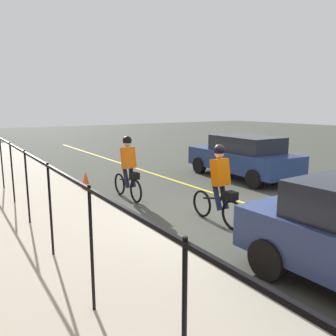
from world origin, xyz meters
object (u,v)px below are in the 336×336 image
at_px(cyclist_follow, 219,185).
at_px(cyclist_lead, 128,168).
at_px(patrol_sedan, 243,156).
at_px(traffic_cone_near, 86,182).

bearing_deg(cyclist_follow, cyclist_lead, 14.44).
relative_size(cyclist_lead, patrol_sedan, 0.41).
bearing_deg(patrol_sedan, traffic_cone_near, 81.42).
xyz_separation_m(cyclist_follow, patrol_sedan, (3.28, -4.10, -0.09)).
bearing_deg(cyclist_follow, traffic_cone_near, 19.82).
height_order(cyclist_follow, traffic_cone_near, cyclist_follow).
xyz_separation_m(cyclist_lead, patrol_sedan, (0.27, -4.87, -0.09)).
bearing_deg(cyclist_lead, traffic_cone_near, 30.55).
distance_m(cyclist_lead, cyclist_follow, 3.10).
bearing_deg(traffic_cone_near, patrol_sedan, -100.73).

